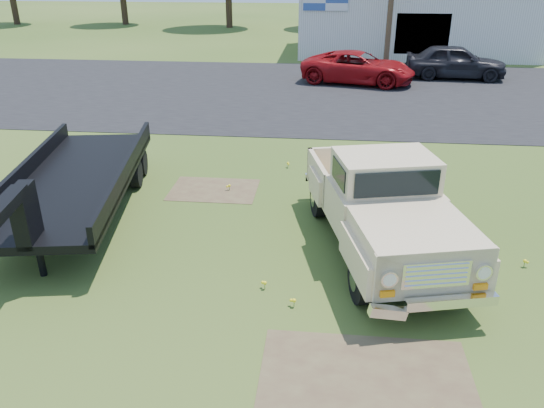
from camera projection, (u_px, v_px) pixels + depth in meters
The scene contains 9 objects.
ground at pixel (279, 265), 10.25m from camera, with size 140.00×140.00×0.00m, color #304B18.
asphalt_lot at pixel (309, 92), 23.81m from camera, with size 90.00×14.00×0.02m, color black.
dirt_patch_a at pixel (366, 382), 7.40m from camera, with size 3.00×2.00×0.01m, color brown.
dirt_patch_b at pixel (214, 190), 13.60m from camera, with size 2.20×1.60×0.01m, color brown.
commercial_building at pixel (414, 18), 33.20m from camera, with size 14.20×8.20×4.15m.
vintage_pickup_truck at pixel (382, 204), 10.39m from camera, with size 2.18×5.60×2.03m, color tan, non-canonical shape.
flatbed_trailer at pixel (75, 174), 11.96m from camera, with size 2.37×7.12×1.94m, color black, non-canonical shape.
red_pickup at pixel (358, 68), 25.12m from camera, with size 2.44×5.30×1.47m, color maroon.
dark_sedan at pixel (455, 62), 26.10m from camera, with size 1.94×4.81×1.64m, color black.
Camera 1 is at (0.77, -8.79, 5.35)m, focal length 35.00 mm.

